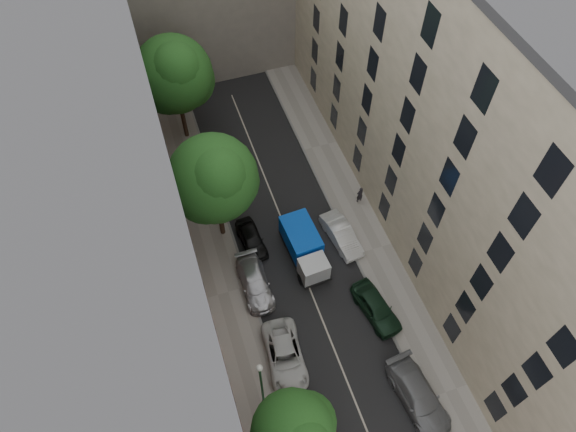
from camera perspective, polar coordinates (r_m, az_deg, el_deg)
name	(u,v)px	position (r m, az deg, el deg)	size (l,w,h in m)	color
ground	(303,271)	(37.12, 1.62, -6.12)	(120.00, 120.00, 0.00)	#4C4C49
road_surface	(303,271)	(37.11, 1.63, -6.11)	(8.00, 44.00, 0.02)	black
sidewalk_left	(228,292)	(36.44, -6.64, -8.42)	(3.00, 44.00, 0.15)	gray
sidewalk_right	(373,250)	(38.45, 9.39, -3.71)	(3.00, 44.00, 0.15)	gray
building_left	(108,235)	(28.34, -19.34, -1.96)	(8.00, 44.00, 20.00)	#4C4947
building_right	(479,138)	(33.22, 20.42, 8.17)	(8.00, 44.00, 20.00)	beige
tarp_truck	(304,247)	(36.60, 1.83, -3.48)	(2.30, 5.27, 2.39)	black
car_left_2	(285,356)	(33.71, -0.34, -15.24)	(2.29, 4.96, 1.38)	silver
car_left_3	(255,283)	(35.93, -3.70, -7.42)	(1.92, 4.72, 1.37)	#BABABF
car_left_4	(251,239)	(37.86, -4.08, -2.55)	(1.53, 3.81, 1.30)	black
car_left_5	(223,165)	(42.37, -7.21, 5.64)	(1.54, 4.41, 1.45)	black
car_right_1	(419,396)	(33.78, 14.30, -18.83)	(2.11, 5.18, 1.50)	slate
car_right_2	(376,307)	(35.46, 9.77, -9.96)	(1.75, 4.35, 1.48)	black
car_right_3	(341,235)	(38.10, 5.95, -2.07)	(1.50, 4.31, 1.42)	silver
tree_mid	(215,181)	(34.08, -8.08, 3.88)	(6.20, 6.06, 9.40)	#382619
tree_far	(175,77)	(41.75, -12.41, 14.87)	(6.23, 6.09, 9.70)	#382619
lamp_post	(261,381)	(29.80, -3.01, -17.86)	(0.36, 0.36, 6.10)	#1A5C2F
pedestrian	(360,195)	(40.20, 7.99, 2.37)	(0.58, 0.38, 1.58)	black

